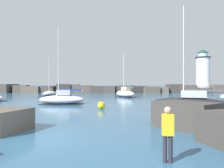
% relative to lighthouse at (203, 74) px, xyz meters
% --- Properties ---
extents(ground_plane, '(600.00, 600.00, 0.00)m').
position_rel_lighthouse_xyz_m(ground_plane, '(-26.64, -50.33, -5.01)').
color(ground_plane, '#336084').
extents(open_sea_beyond, '(400.00, 116.00, 0.01)m').
position_rel_lighthouse_xyz_m(open_sea_beyond, '(-26.64, 59.29, -5.00)').
color(open_sea_beyond, '#235175').
rests_on(open_sea_beyond, ground).
extents(breakwater_jetty, '(60.80, 7.19, 2.39)m').
position_rel_lighthouse_xyz_m(breakwater_jetty, '(-26.22, -0.70, -4.01)').
color(breakwater_jetty, '#423D38').
rests_on(breakwater_jetty, ground).
extents(lighthouse, '(4.72, 4.72, 11.78)m').
position_rel_lighthouse_xyz_m(lighthouse, '(0.00, 0.00, 0.00)').
color(lighthouse, gray).
rests_on(lighthouse, ground).
extents(foreground_rocks, '(18.08, 9.42, 1.50)m').
position_rel_lighthouse_xyz_m(foreground_rocks, '(-23.81, -49.53, -4.40)').
color(foreground_rocks, '#4C443D').
rests_on(foreground_rocks, ground).
extents(sailboat_moored_0, '(2.77, 7.11, 8.46)m').
position_rel_lighthouse_xyz_m(sailboat_moored_0, '(-37.21, -15.22, -4.48)').
color(sailboat_moored_0, white).
rests_on(sailboat_moored_0, ground).
extents(sailboat_moored_2, '(4.42, 5.51, 8.27)m').
position_rel_lighthouse_xyz_m(sailboat_moored_2, '(-21.73, -19.53, -4.28)').
color(sailboat_moored_2, white).
rests_on(sailboat_moored_2, ground).
extents(sailboat_moored_3, '(5.62, 2.56, 9.59)m').
position_rel_lighthouse_xyz_m(sailboat_moored_3, '(-29.92, -33.25, -4.35)').
color(sailboat_moored_3, white).
rests_on(sailboat_moored_3, ground).
extents(sailboat_moored_4, '(7.73, 4.90, 9.97)m').
position_rel_lighthouse_xyz_m(sailboat_moored_4, '(-16.16, -39.19, -4.29)').
color(sailboat_moored_4, black).
rests_on(sailboat_moored_4, ground).
extents(mooring_buoy_orange_near, '(0.76, 0.76, 0.96)m').
position_rel_lighthouse_xyz_m(mooring_buoy_orange_near, '(-24.65, -38.20, -4.63)').
color(mooring_buoy_orange_near, yellow).
rests_on(mooring_buoy_orange_near, ground).
extents(person_on_rocks, '(0.36, 0.24, 1.82)m').
position_rel_lighthouse_xyz_m(person_on_rocks, '(-21.32, -52.91, -3.98)').
color(person_on_rocks, '#282833').
rests_on(person_on_rocks, ground).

